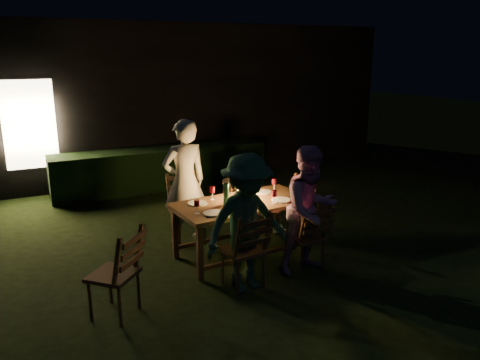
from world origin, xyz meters
name	(u,v)px	position (x,y,z in m)	size (l,w,h in m)	color
garden_envelope	(151,97)	(-0.01, 6.15, 1.58)	(40.00, 40.00, 3.20)	black
dining_table	(243,207)	(-0.45, 0.18, 0.67)	(1.86, 1.05, 0.74)	#53381B
chair_near_left	(244,263)	(-0.82, -0.63, 0.29)	(0.48, 0.51, 0.97)	#53381B
chair_near_right	(306,248)	(0.07, -0.54, 0.27)	(0.42, 0.45, 0.89)	#53381B
chair_far_left	(187,221)	(-0.97, 0.90, 0.30)	(0.45, 0.49, 1.01)	#53381B
chair_far_right	(247,210)	(0.03, 1.00, 0.29)	(0.45, 0.48, 0.97)	#53381B
chair_end	(315,217)	(0.78, 0.30, 0.30)	(0.52, 0.50, 0.98)	#53381B
chair_spare	(116,288)	(-2.27, -0.62, 0.30)	(0.65, 0.64, 0.99)	#53381B
person_house_side	(185,182)	(-0.98, 0.95, 0.88)	(0.64, 0.42, 1.75)	beige
person_opp_right	(310,210)	(0.08, -0.59, 0.79)	(0.76, 0.59, 1.57)	#AF78A8
person_opp_left	(247,223)	(-0.82, -0.68, 0.79)	(1.02, 0.58, 1.57)	#2D5B3F
lantern	(244,188)	(-0.40, 0.24, 0.90)	(0.16, 0.16, 0.35)	white
plate_far_left	(197,203)	(-1.02, 0.35, 0.75)	(0.25, 0.25, 0.01)	white
plate_near_left	(213,213)	(-0.97, -0.09, 0.75)	(0.25, 0.25, 0.01)	white
plate_far_right	(262,192)	(-0.02, 0.44, 0.75)	(0.25, 0.25, 0.01)	white
plate_near_right	(281,200)	(0.02, 0.01, 0.75)	(0.25, 0.25, 0.01)	white
wineglass_a	(212,193)	(-0.77, 0.43, 0.83)	(0.06, 0.06, 0.18)	#59070F
wineglass_b	(197,207)	(-1.15, -0.01, 0.83)	(0.06, 0.06, 0.18)	#59070F
wineglass_c	(274,197)	(-0.12, -0.07, 0.83)	(0.06, 0.06, 0.18)	#59070F
wineglass_d	(274,185)	(0.15, 0.42, 0.83)	(0.06, 0.06, 0.18)	#59070F
wineglass_e	(249,202)	(-0.52, -0.13, 0.83)	(0.06, 0.06, 0.18)	silver
bottle_table	(226,194)	(-0.70, 0.16, 0.88)	(0.07, 0.07, 0.28)	#0F471E
napkin_left	(246,210)	(-0.57, -0.15, 0.75)	(0.18, 0.14, 0.01)	red
napkin_right	(291,200)	(0.13, -0.06, 0.75)	(0.18, 0.14, 0.01)	red
phone	(211,216)	(-1.04, -0.18, 0.74)	(0.14, 0.07, 0.01)	black
side_table	(237,185)	(0.07, 1.47, 0.57)	(0.48, 0.48, 0.64)	#8F6947
ice_bucket	(237,174)	(0.07, 1.47, 0.75)	(0.30, 0.30, 0.22)	#A5A8AD
bottle_bucket_a	(235,172)	(0.02, 1.43, 0.80)	(0.07, 0.07, 0.32)	#0F471E
bottle_bucket_b	(239,170)	(0.12, 1.51, 0.80)	(0.07, 0.07, 0.32)	#0F471E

